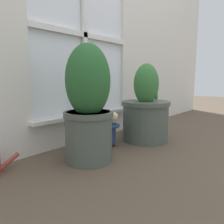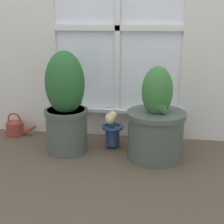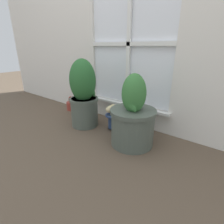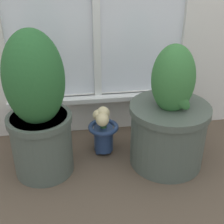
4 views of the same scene
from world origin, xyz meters
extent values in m
plane|color=brown|center=(0.00, 0.00, 0.00)|extent=(10.00, 10.00, 0.00)
cube|color=silver|center=(0.00, 0.67, 0.11)|extent=(0.88, 0.05, 0.21)
cube|color=white|center=(0.00, 0.62, 0.20)|extent=(0.94, 0.06, 0.02)
cylinder|color=#4C564C|center=(-0.29, 0.32, 0.14)|extent=(0.26, 0.26, 0.29)
cylinder|color=#4C564C|center=(-0.29, 0.32, 0.27)|extent=(0.28, 0.28, 0.03)
cylinder|color=#38281E|center=(-0.29, 0.32, 0.28)|extent=(0.24, 0.24, 0.01)
ellipsoid|color=#28602D|center=(-0.29, 0.32, 0.46)|extent=(0.25, 0.25, 0.40)
ellipsoid|color=#28602D|center=(-0.20, 0.35, 0.38)|extent=(0.07, 0.16, 0.19)
cylinder|color=#4C564C|center=(0.29, 0.31, 0.15)|extent=(0.34, 0.34, 0.30)
cylinder|color=#4C564C|center=(0.29, 0.31, 0.29)|extent=(0.36, 0.36, 0.03)
cylinder|color=#38281E|center=(0.29, 0.31, 0.30)|extent=(0.31, 0.31, 0.01)
ellipsoid|color=#387538|center=(0.29, 0.31, 0.43)|extent=(0.19, 0.19, 0.30)
ellipsoid|color=#387538|center=(0.30, 0.24, 0.37)|extent=(0.14, 0.05, 0.15)
sphere|color=navy|center=(0.00, 0.45, 0.01)|extent=(0.02, 0.02, 0.02)
sphere|color=navy|center=(-0.03, 0.40, 0.01)|extent=(0.02, 0.02, 0.02)
sphere|color=navy|center=(0.03, 0.40, 0.01)|extent=(0.02, 0.02, 0.02)
cylinder|color=navy|center=(0.00, 0.42, 0.08)|extent=(0.09, 0.09, 0.13)
torus|color=navy|center=(0.00, 0.42, 0.15)|extent=(0.15, 0.15, 0.02)
cylinder|color=#386633|center=(0.00, 0.42, 0.18)|extent=(0.03, 0.03, 0.07)
sphere|color=beige|center=(0.00, 0.42, 0.22)|extent=(0.06, 0.06, 0.06)
sphere|color=beige|center=(-0.01, 0.44, 0.21)|extent=(0.04, 0.04, 0.04)
sphere|color=beige|center=(-0.02, 0.42, 0.21)|extent=(0.05, 0.05, 0.05)
sphere|color=beige|center=(-0.01, 0.37, 0.22)|extent=(0.06, 0.06, 0.06)
camera|label=1|loc=(-1.11, -0.56, 0.47)|focal=35.00mm
camera|label=2|loc=(0.28, -1.52, 0.85)|focal=50.00mm
camera|label=3|loc=(0.94, -0.79, 0.76)|focal=28.00mm
camera|label=4|loc=(-0.14, -0.86, 0.94)|focal=50.00mm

